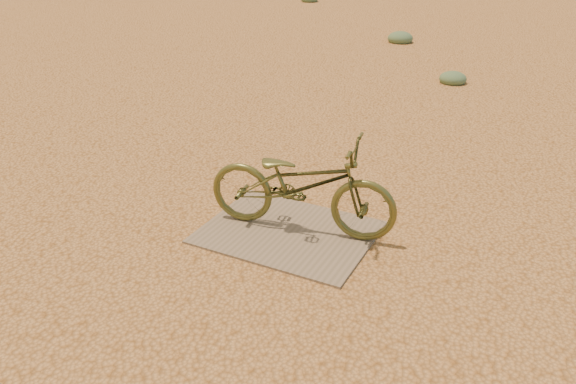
% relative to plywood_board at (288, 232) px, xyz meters
% --- Properties ---
extents(ground, '(120.00, 120.00, 0.00)m').
position_rel_plywood_board_xyz_m(ground, '(-0.26, 0.02, -0.01)').
color(ground, tan).
rests_on(ground, ground).
extents(plywood_board, '(1.56, 1.21, 0.02)m').
position_rel_plywood_board_xyz_m(plywood_board, '(0.00, 0.00, 0.00)').
color(plywood_board, '#79664E').
rests_on(plywood_board, ground).
extents(bicycle, '(1.85, 0.90, 0.93)m').
position_rel_plywood_board_xyz_m(bicycle, '(0.09, 0.10, 0.48)').
color(bicycle, '#515323').
rests_on(bicycle, plywood_board).
extents(kale_a, '(0.59, 0.59, 0.33)m').
position_rel_plywood_board_xyz_m(kale_a, '(-1.72, 9.22, -0.01)').
color(kale_a, '#5A774F').
rests_on(kale_a, ground).
extents(kale_b, '(0.48, 0.48, 0.27)m').
position_rel_plywood_board_xyz_m(kale_b, '(0.20, 6.11, -0.01)').
color(kale_b, '#5A774F').
rests_on(kale_b, ground).
extents(kale_c, '(0.61, 0.61, 0.33)m').
position_rel_plywood_board_xyz_m(kale_c, '(-6.66, 14.66, -0.01)').
color(kale_c, '#5A774F').
rests_on(kale_c, ground).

